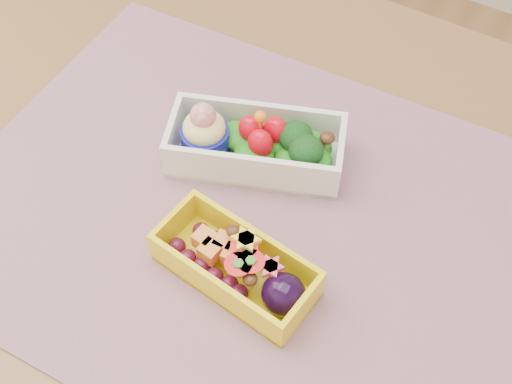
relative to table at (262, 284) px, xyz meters
The scene contains 4 objects.
table is the anchor object (origin of this frame).
placemat 0.10m from the table, 154.40° to the left, with size 0.58×0.45×0.00m, color #A16F7D.
bento_white 0.16m from the table, 125.90° to the left, with size 0.20×0.14×0.07m.
bento_yellow 0.14m from the table, 84.69° to the right, with size 0.16×0.08×0.05m.
Camera 1 is at (0.17, -0.30, 1.29)m, focal length 45.82 mm.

